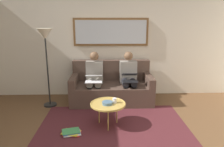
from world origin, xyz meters
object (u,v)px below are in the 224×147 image
Objects in this scene: cup at (115,100)px; person_right at (94,76)px; person_left at (129,76)px; magazine_stack at (71,132)px; couch at (111,87)px; bowl at (107,103)px; laptop_white at (94,78)px; coffee_table at (108,104)px; laptop_black at (130,78)px; framed_mirror at (111,32)px; standing_lamp at (45,43)px.

cup is 1.20m from person_right.
person_left reaches higher than magazine_stack.
cup is at bearing 72.16° from person_left.
couch is 1.59× the size of person_right.
bowl reaches higher than magazine_stack.
laptop_white is 1.35m from magazine_stack.
laptop_black is at bearing -117.51° from coffee_table.
laptop_white is 1.03× the size of magazine_stack.
person_right is at bearing -75.88° from coffee_table.
magazine_stack is at bearing 69.51° from framed_mirror.
framed_mirror is 1.99m from bowl.
laptop_white is (0.38, 0.71, -0.92)m from framed_mirror.
bowl is at bearing 67.57° from person_left.
bowl is at bearing 73.07° from coffee_table.
person_right reaches higher than couch.
laptop_black is (-0.00, 0.23, 0.02)m from person_left.
bowl is 1.23m from person_right.
framed_mirror reaches higher than coffee_table.
framed_mirror is 1.11m from person_right.
magazine_stack is (0.61, 0.27, -0.38)m from coffee_table.
cup is at bearing 114.87° from laptop_white.
coffee_table is at bearing -106.93° from bowl.
person_left is at bearing 130.02° from framed_mirror.
standing_lamp is (1.26, -0.95, 0.97)m from coffee_table.
laptop_white is (0.41, -0.87, 0.16)m from cup.
laptop_white reaches higher than coffee_table.
bowl is (0.11, 1.26, 0.13)m from couch.
laptop_white is (0.29, -0.90, 0.22)m from coffee_table.
bowl is at bearing 62.89° from laptop_black.
framed_mirror is 2.85× the size of coffee_table.
framed_mirror reaches higher than person_right.
laptop_black reaches higher than coffee_table.
standing_lamp reaches higher than person_right.
coffee_table is 0.76m from magazine_stack.
laptop_white is 0.21× the size of standing_lamp.
bowl is (0.13, 0.06, -0.02)m from cup.
cup is 0.08× the size of person_right.
coffee_table reaches higher than magazine_stack.
coffee_table is 1.06m from laptop_black.
person_left is (-0.49, -1.19, 0.17)m from bowl.
bowl is 1.84m from standing_lamp.
framed_mirror is 1.92m from cup.
magazine_stack is (1.09, 1.42, -0.58)m from person_left.
person_right is at bearing -76.86° from bowl.
standing_lamp is at bearing -61.77° from magazine_stack.
bowl reaches higher than coffee_table.
standing_lamp is at bearing -3.06° from laptop_white.
cup is (-0.02, 1.58, -1.09)m from framed_mirror.
person_left is (-0.48, -1.15, 0.20)m from coffee_table.
magazine_stack is 1.93m from standing_lamp.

